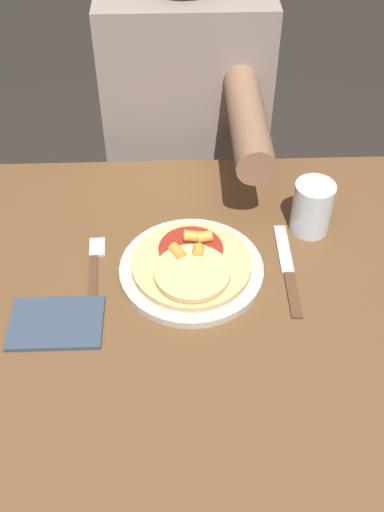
% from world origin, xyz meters
% --- Properties ---
extents(ground_plane, '(8.00, 8.00, 0.00)m').
position_xyz_m(ground_plane, '(0.00, 0.00, 0.00)').
color(ground_plane, '#2D2823').
extents(dining_table, '(1.07, 0.76, 0.73)m').
position_xyz_m(dining_table, '(0.00, 0.00, 0.61)').
color(dining_table, brown).
rests_on(dining_table, ground_plane).
extents(plate, '(0.25, 0.25, 0.01)m').
position_xyz_m(plate, '(0.02, 0.05, 0.74)').
color(plate, beige).
rests_on(plate, dining_table).
extents(pizza, '(0.21, 0.21, 0.04)m').
position_xyz_m(pizza, '(0.02, 0.05, 0.76)').
color(pizza, '#DBBC7A').
rests_on(pizza, plate).
extents(fork, '(0.03, 0.18, 0.00)m').
position_xyz_m(fork, '(-0.14, 0.07, 0.74)').
color(fork, brown).
rests_on(fork, dining_table).
extents(knife, '(0.02, 0.22, 0.00)m').
position_xyz_m(knife, '(0.19, 0.05, 0.74)').
color(knife, brown).
rests_on(knife, dining_table).
extents(drinking_glass, '(0.07, 0.07, 0.10)m').
position_xyz_m(drinking_glass, '(0.25, 0.16, 0.78)').
color(drinking_glass, silver).
rests_on(drinking_glass, dining_table).
extents(napkin, '(0.15, 0.10, 0.01)m').
position_xyz_m(napkin, '(-0.20, -0.05, 0.74)').
color(napkin, '#38475B').
rests_on(napkin, dining_table).
extents(person_diner, '(0.36, 0.52, 1.19)m').
position_xyz_m(person_diner, '(0.03, 0.56, 0.69)').
color(person_diner, '#2D2D38').
rests_on(person_diner, ground_plane).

